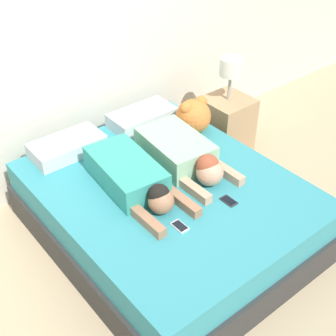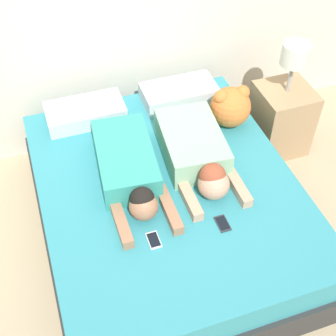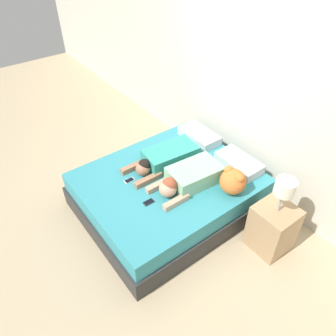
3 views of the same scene
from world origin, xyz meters
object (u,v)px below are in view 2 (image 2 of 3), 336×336
at_px(bed, 168,208).
at_px(nightstand, 282,115).
at_px(pillow_head_right, 179,93).
at_px(plush_toy, 231,106).
at_px(cell_phone_left, 154,240).
at_px(person_left, 129,169).
at_px(cell_phone_right, 222,224).
at_px(pillow_head_left, 85,113).
at_px(person_right, 197,153).

relative_size(bed, nightstand, 2.08).
height_order(pillow_head_right, plush_toy, plush_toy).
bearing_deg(pillow_head_right, cell_phone_left, -116.08).
relative_size(person_left, cell_phone_right, 8.01).
relative_size(pillow_head_left, cell_phone_left, 4.75).
relative_size(plush_toy, nightstand, 0.32).
height_order(pillow_head_left, cell_phone_right, pillow_head_left).
xyz_separation_m(cell_phone_left, nightstand, (1.44, 0.98, -0.18)).
xyz_separation_m(plush_toy, nightstand, (0.56, 0.13, -0.33)).
relative_size(bed, pillow_head_right, 3.57).
xyz_separation_m(person_left, plush_toy, (0.87, 0.32, 0.06)).
distance_m(pillow_head_right, cell_phone_right, 1.28).
distance_m(cell_phone_right, plush_toy, 0.99).
bearing_deg(person_right, plush_toy, 40.02).
xyz_separation_m(person_right, cell_phone_right, (-0.04, -0.54, -0.10)).
xyz_separation_m(bed, person_right, (0.25, 0.11, 0.37)).
bearing_deg(person_right, cell_phone_left, -132.39).
relative_size(pillow_head_right, plush_toy, 1.84).
bearing_deg(pillow_head_right, pillow_head_left, 180.00).
bearing_deg(plush_toy, person_right, -139.98).
relative_size(person_left, plush_toy, 3.10).
xyz_separation_m(pillow_head_left, person_right, (0.63, -0.73, 0.04)).
xyz_separation_m(person_left, person_right, (0.48, -0.01, 0.01)).
height_order(cell_phone_left, plush_toy, plush_toy).
height_order(person_right, cell_phone_left, person_right).
bearing_deg(pillow_head_right, bed, -114.39).
bearing_deg(pillow_head_right, plush_toy, -56.43).
distance_m(person_right, nightstand, 1.10).
height_order(pillow_head_left, person_right, person_right).
bearing_deg(plush_toy, person_left, -159.78).
distance_m(person_left, nightstand, 1.53).
distance_m(pillow_head_left, person_left, 0.73).
relative_size(person_right, plush_toy, 2.81).
distance_m(pillow_head_right, cell_phone_left, 1.40).
bearing_deg(nightstand, person_right, -154.39).
relative_size(pillow_head_left, cell_phone_right, 4.75).
bearing_deg(pillow_head_left, person_right, -49.28).
bearing_deg(nightstand, cell_phone_left, -145.59).
bearing_deg(person_left, cell_phone_left, -90.09).
xyz_separation_m(pillow_head_right, nightstand, (0.82, -0.27, -0.24)).
height_order(person_left, cell_phone_left, person_left).
height_order(bed, cell_phone_left, cell_phone_left).
xyz_separation_m(pillow_head_left, cell_phone_left, (0.15, -1.25, -0.06)).
xyz_separation_m(pillow_head_left, person_left, (0.15, -0.72, 0.04)).
bearing_deg(person_right, pillow_head_right, 79.54).
bearing_deg(cell_phone_right, plush_toy, 63.79).
bearing_deg(cell_phone_right, person_left, 128.60).
bearing_deg(pillow_head_left, cell_phone_left, -83.27).
height_order(person_left, person_right, person_right).
xyz_separation_m(pillow_head_left, nightstand, (1.58, -0.27, -0.24)).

